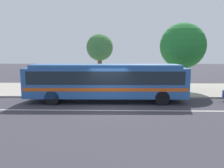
# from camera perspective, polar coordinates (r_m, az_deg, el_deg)

# --- Properties ---
(ground_plane) EXTENTS (120.00, 120.00, 0.00)m
(ground_plane) POSITION_cam_1_polar(r_m,az_deg,el_deg) (14.79, -0.93, -5.96)
(ground_plane) COLOR #39373F
(sidewalk_slab) EXTENTS (60.00, 8.00, 0.12)m
(sidewalk_slab) POSITION_cam_1_polar(r_m,az_deg,el_deg) (21.72, -0.15, -1.33)
(sidewalk_slab) COLOR #A0968B
(sidewalk_slab) RESTS_ON ground_plane
(lane_stripe_center) EXTENTS (56.00, 0.16, 0.01)m
(lane_stripe_center) POSITION_cam_1_polar(r_m,az_deg,el_deg) (14.02, -1.06, -6.73)
(lane_stripe_center) COLOR silver
(lane_stripe_center) RESTS_ON ground_plane
(transit_bus) EXTENTS (11.43, 2.63, 2.73)m
(transit_bus) POSITION_cam_1_polar(r_m,az_deg,el_deg) (16.22, -1.51, 0.98)
(transit_bus) COLOR #29579C
(transit_bus) RESTS_ON ground_plane
(pedestrian_waiting_near_sign) EXTENTS (0.39, 0.39, 1.78)m
(pedestrian_waiting_near_sign) POSITION_cam_1_polar(r_m,az_deg,el_deg) (18.89, -15.91, 0.36)
(pedestrian_waiting_near_sign) COLOR navy
(pedestrian_waiting_near_sign) RESTS_ON sidewalk_slab
(pedestrian_walking_along_curb) EXTENTS (0.48, 0.48, 1.71)m
(pedestrian_walking_along_curb) POSITION_cam_1_polar(r_m,az_deg,el_deg) (18.70, -2.17, 0.44)
(pedestrian_walking_along_curb) COLOR #1C2D48
(pedestrian_walking_along_curb) RESTS_ON sidewalk_slab
(pedestrian_standing_by_tree) EXTENTS (0.41, 0.41, 1.61)m
(pedestrian_standing_by_tree) POSITION_cam_1_polar(r_m,az_deg,el_deg) (18.91, 14.50, 0.09)
(pedestrian_standing_by_tree) COLOR #3C2F31
(pedestrian_standing_by_tree) RESTS_ON sidewalk_slab
(bus_stop_sign) EXTENTS (0.17, 0.43, 2.50)m
(bus_stop_sign) POSITION_cam_1_polar(r_m,az_deg,el_deg) (17.98, 8.88, 1.99)
(bus_stop_sign) COLOR gray
(bus_stop_sign) RESTS_ON sidewalk_slab
(street_tree_near_stop) EXTENTS (2.42, 2.42, 5.14)m
(street_tree_near_stop) POSITION_cam_1_polar(r_m,az_deg,el_deg) (20.62, -3.15, 9.07)
(street_tree_near_stop) COLOR brown
(street_tree_near_stop) RESTS_ON sidewalk_slab
(street_tree_mid_block) EXTENTS (4.13, 4.13, 6.13)m
(street_tree_mid_block) POSITION_cam_1_polar(r_m,az_deg,el_deg) (21.71, 17.54, 9.21)
(street_tree_mid_block) COLOR brown
(street_tree_mid_block) RESTS_ON sidewalk_slab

